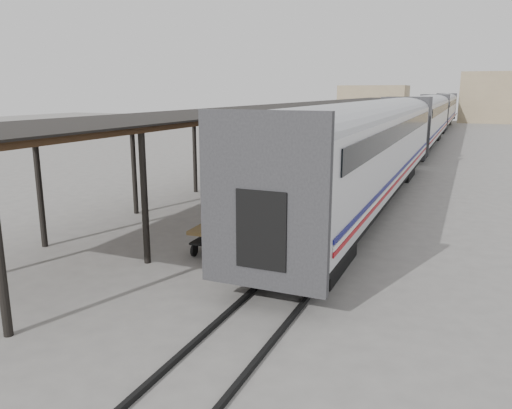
{
  "coord_description": "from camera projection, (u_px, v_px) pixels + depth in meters",
  "views": [
    {
      "loc": [
        7.29,
        -13.82,
        5.07
      ],
      "look_at": [
        1.48,
        -0.3,
        1.7
      ],
      "focal_mm": 35.0,
      "sensor_mm": 36.0,
      "label": 1
    }
  ],
  "objects": [
    {
      "name": "suitcase_stack",
      "position": [
        223.0,
        215.0,
        16.52
      ],
      "size": [
        1.22,
        1.11,
        0.58
      ],
      "rotation": [
        0.0,
        0.0,
        0.05
      ],
      "color": "#3B3B3D",
      "rests_on": "baggage_cart"
    },
    {
      "name": "canopy",
      "position": [
        322.0,
        105.0,
        38.23
      ],
      "size": [
        4.9,
        64.3,
        4.15
      ],
      "color": "#422B19",
      "rests_on": "ground"
    },
    {
      "name": "train",
      "position": [
        423.0,
        118.0,
        44.76
      ],
      "size": [
        3.45,
        76.01,
        4.01
      ],
      "color": "silver",
      "rests_on": "ground"
    },
    {
      "name": "baggage_cart",
      "position": [
        221.0,
        230.0,
        16.18
      ],
      "size": [
        1.37,
        2.46,
        0.86
      ],
      "rotation": [
        0.0,
        0.0,
        0.05
      ],
      "color": "brown",
      "rests_on": "ground"
    },
    {
      "name": "rails",
      "position": [
        421.0,
        147.0,
        45.52
      ],
      "size": [
        1.54,
        150.0,
        0.12
      ],
      "color": "black",
      "rests_on": "ground"
    },
    {
      "name": "ground",
      "position": [
        218.0,
        249.0,
        16.31
      ],
      "size": [
        160.0,
        160.0,
        0.0
      ],
      "primitive_type": "plane",
      "color": "slate",
      "rests_on": "ground"
    },
    {
      "name": "building_left",
      "position": [
        373.0,
        102.0,
        92.94
      ],
      "size": [
        12.0,
        8.0,
        6.0
      ],
      "primitive_type": "cube",
      "color": "tan",
      "rests_on": "ground"
    },
    {
      "name": "luggage_tug",
      "position": [
        307.0,
        165.0,
        30.86
      ],
      "size": [
        1.05,
        1.56,
        1.3
      ],
      "rotation": [
        0.0,
        0.0,
        0.11
      ],
      "color": "#9C220E",
      "rests_on": "ground"
    },
    {
      "name": "pedestrian",
      "position": [
        316.0,
        160.0,
        31.49
      ],
      "size": [
        0.94,
        0.52,
        1.52
      ],
      "primitive_type": "imported",
      "rotation": [
        0.0,
        0.0,
        3.32
      ],
      "color": "black",
      "rests_on": "ground"
    },
    {
      "name": "porter",
      "position": [
        218.0,
        203.0,
        15.27
      ],
      "size": [
        0.45,
        0.65,
        1.7
      ],
      "primitive_type": "imported",
      "rotation": [
        0.0,
        0.0,
        1.5
      ],
      "color": "navy",
      "rests_on": "baggage_cart"
    }
  ]
}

